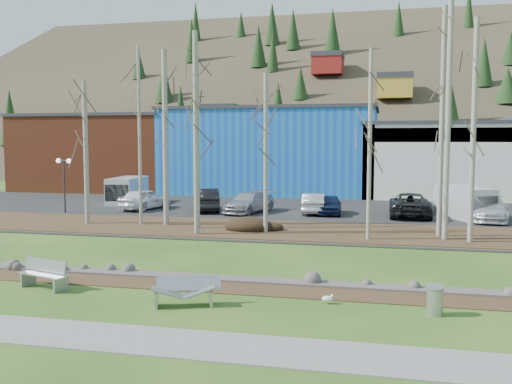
% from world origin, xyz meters
% --- Properties ---
extents(ground, '(200.00, 200.00, 0.00)m').
position_xyz_m(ground, '(0.00, 0.00, 0.00)').
color(ground, '#254915').
rests_on(ground, ground).
extents(footpath, '(80.00, 2.00, 0.04)m').
position_xyz_m(footpath, '(0.00, -3.50, 0.02)').
color(footpath, slate).
rests_on(footpath, ground).
extents(dirt_strip, '(80.00, 1.80, 0.03)m').
position_xyz_m(dirt_strip, '(0.00, 2.10, 0.01)').
color(dirt_strip, '#382616').
rests_on(dirt_strip, ground).
extents(near_bank_rocks, '(80.00, 0.80, 0.50)m').
position_xyz_m(near_bank_rocks, '(0.00, 3.10, 0.00)').
color(near_bank_rocks, '#47423D').
rests_on(near_bank_rocks, ground).
extents(river, '(80.00, 8.00, 0.90)m').
position_xyz_m(river, '(0.00, 7.20, 0.00)').
color(river, black).
rests_on(river, ground).
extents(far_bank_rocks, '(80.00, 0.80, 0.46)m').
position_xyz_m(far_bank_rocks, '(0.00, 11.30, 0.00)').
color(far_bank_rocks, '#47423D').
rests_on(far_bank_rocks, ground).
extents(far_bank, '(80.00, 7.00, 0.15)m').
position_xyz_m(far_bank, '(0.00, 14.50, 0.07)').
color(far_bank, '#382616').
rests_on(far_bank, ground).
extents(parking_lot, '(80.00, 14.00, 0.14)m').
position_xyz_m(parking_lot, '(0.00, 25.00, 0.07)').
color(parking_lot, black).
rests_on(parking_lot, ground).
extents(building_brick, '(16.32, 12.24, 7.80)m').
position_xyz_m(building_brick, '(-24.00, 39.00, 3.91)').
color(building_brick, brown).
rests_on(building_brick, ground).
extents(building_blue, '(20.40, 12.24, 8.30)m').
position_xyz_m(building_blue, '(-6.00, 39.00, 4.16)').
color(building_blue, '#1D79C5').
rests_on(building_blue, ground).
extents(building_white, '(18.36, 12.24, 6.80)m').
position_xyz_m(building_white, '(12.00, 38.98, 3.41)').
color(building_white, silver).
rests_on(building_white, ground).
extents(hillside, '(160.00, 72.00, 35.00)m').
position_xyz_m(hillside, '(0.00, 84.00, 17.50)').
color(hillside, '#31291E').
rests_on(hillside, ground).
extents(bench_intact, '(2.06, 1.14, 0.99)m').
position_xyz_m(bench_intact, '(-6.43, 0.61, 0.49)').
color(bench_intact, '#A6A8AA').
rests_on(bench_intact, ground).
extents(bench_damaged, '(2.06, 1.27, 0.88)m').
position_xyz_m(bench_damaged, '(-0.98, -0.29, 0.44)').
color(bench_damaged, '#A6A8AA').
rests_on(bench_damaged, ground).
extents(litter_bin, '(0.52, 0.52, 0.81)m').
position_xyz_m(litter_bin, '(6.44, 0.41, 0.40)').
color(litter_bin, '#A6A8AA').
rests_on(litter_bin, ground).
extents(seagull, '(0.41, 0.19, 0.30)m').
position_xyz_m(seagull, '(3.29, 0.86, 0.16)').
color(seagull, gold).
rests_on(seagull, ground).
extents(dirt_mound, '(2.73, 1.93, 0.54)m').
position_xyz_m(dirt_mound, '(-2.42, 13.94, 0.42)').
color(dirt_mound, black).
rests_on(dirt_mound, far_bank).
extents(birch_0, '(0.28, 0.28, 8.48)m').
position_xyz_m(birch_0, '(-12.51, 14.36, 4.39)').
color(birch_0, '#AFA79E').
rests_on(birch_0, far_bank).
extents(birch_1, '(0.19, 0.19, 10.47)m').
position_xyz_m(birch_1, '(-9.23, 14.76, 5.39)').
color(birch_1, '#AFA79E').
rests_on(birch_1, far_bank).
extents(birch_2, '(0.31, 0.31, 10.21)m').
position_xyz_m(birch_2, '(-7.64, 14.82, 5.25)').
color(birch_2, '#AFA79E').
rests_on(birch_2, far_bank).
extents(birch_3, '(0.22, 0.22, 9.69)m').
position_xyz_m(birch_3, '(-5.40, 14.03, 5.00)').
color(birch_3, '#AFA79E').
rests_on(birch_3, far_bank).
extents(birch_4, '(0.27, 0.27, 10.63)m').
position_xyz_m(birch_4, '(-4.81, 12.05, 5.47)').
color(birch_4, '#AFA79E').
rests_on(birch_4, far_bank).
extents(birch_5, '(0.23, 0.23, 8.52)m').
position_xyz_m(birch_5, '(-1.34, 13.42, 4.41)').
color(birch_5, '#AFA79E').
rests_on(birch_5, far_bank).
extents(birch_6, '(0.21, 0.21, 9.49)m').
position_xyz_m(birch_6, '(4.17, 12.39, 4.89)').
color(birch_6, '#AFA79E').
rests_on(birch_6, far_bank).
extents(birch_7, '(0.27, 0.27, 11.89)m').
position_xyz_m(birch_7, '(7.92, 13.15, 6.10)').
color(birch_7, '#AFA79E').
rests_on(birch_7, far_bank).
extents(birch_8, '(0.25, 0.25, 10.79)m').
position_xyz_m(birch_8, '(9.06, 12.71, 5.54)').
color(birch_8, '#AFA79E').
rests_on(birch_8, far_bank).
extents(birch_9, '(0.26, 0.26, 11.74)m').
position_xyz_m(birch_9, '(7.73, 14.19, 6.02)').
color(birch_9, '#AFA79E').
rests_on(birch_9, far_bank).
extents(street_lamp, '(1.37, 0.72, 3.76)m').
position_xyz_m(street_lamp, '(-16.59, 18.57, 3.10)').
color(street_lamp, '#262628').
rests_on(street_lamp, parking_lot).
extents(car_0, '(2.81, 4.74, 1.51)m').
position_xyz_m(car_0, '(-12.09, 21.69, 0.90)').
color(car_0, white).
rests_on(car_0, parking_lot).
extents(car_1, '(3.28, 5.15, 1.60)m').
position_xyz_m(car_1, '(-7.48, 21.94, 0.94)').
color(car_1, black).
rests_on(car_1, parking_lot).
extents(car_2, '(3.29, 5.26, 1.42)m').
position_xyz_m(car_2, '(-4.26, 21.54, 0.85)').
color(car_2, '#9EA0A6').
rests_on(car_2, parking_lot).
extents(car_3, '(1.77, 3.92, 1.30)m').
position_xyz_m(car_3, '(1.31, 21.88, 0.79)').
color(car_3, '#132145').
rests_on(car_3, parking_lot).
extents(car_4, '(1.89, 4.32, 1.38)m').
position_xyz_m(car_4, '(0.18, 22.12, 0.83)').
color(car_4, silver).
rests_on(car_4, parking_lot).
extents(car_5, '(2.60, 5.63, 1.56)m').
position_xyz_m(car_5, '(6.56, 21.91, 0.92)').
color(car_5, black).
rests_on(car_5, parking_lot).
extents(car_6, '(2.69, 5.18, 1.43)m').
position_xyz_m(car_6, '(11.31, 20.86, 0.86)').
color(car_6, silver).
rests_on(car_6, parking_lot).
extents(van_white, '(3.54, 4.96, 2.00)m').
position_xyz_m(van_white, '(10.03, 21.80, 1.14)').
color(van_white, silver).
rests_on(van_white, parking_lot).
extents(van_grey, '(2.45, 4.91, 2.07)m').
position_xyz_m(van_grey, '(-15.02, 24.92, 1.18)').
color(van_grey, silver).
rests_on(van_grey, parking_lot).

